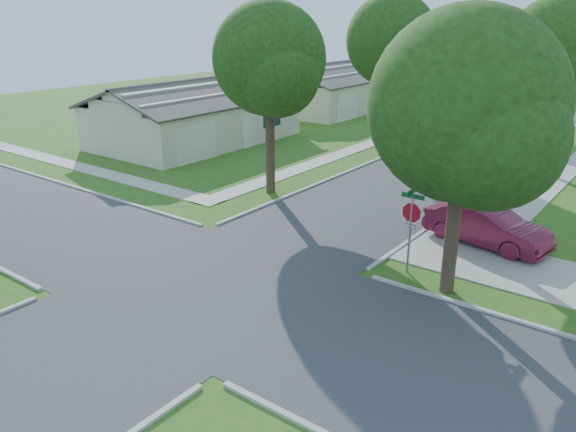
# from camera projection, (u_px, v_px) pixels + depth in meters

# --- Properties ---
(ground) EXTENTS (100.00, 100.00, 0.00)m
(ground) POSITION_uv_depth(u_px,v_px,m) (211.00, 284.00, 18.26)
(ground) COLOR #245C19
(ground) RESTS_ON ground
(road_ns) EXTENTS (7.00, 100.00, 0.02)m
(road_ns) POSITION_uv_depth(u_px,v_px,m) (211.00, 284.00, 18.26)
(road_ns) COLOR #333335
(road_ns) RESTS_ON ground
(sidewalk_nw) EXTENTS (1.20, 40.00, 0.04)m
(sidewalk_nw) POSITION_uv_depth(u_px,v_px,m) (400.00, 133.00, 41.22)
(sidewalk_nw) COLOR #9E9B91
(sidewalk_nw) RESTS_ON ground
(driveway) EXTENTS (8.80, 3.60, 0.05)m
(driveway) POSITION_uv_depth(u_px,v_px,m) (524.00, 271.00, 19.11)
(driveway) COLOR #9E9B91
(driveway) RESTS_ON ground
(stop_sign_ne) EXTENTS (1.05, 0.80, 2.98)m
(stop_sign_ne) POSITION_uv_depth(u_px,v_px,m) (411.00, 216.00, 18.43)
(stop_sign_ne) COLOR gray
(stop_sign_ne) RESTS_ON ground
(tree_e_near) EXTENTS (4.97, 4.80, 8.28)m
(tree_e_near) POSITION_uv_depth(u_px,v_px,m) (472.00, 91.00, 20.40)
(tree_e_near) COLOR #38281C
(tree_e_near) RESTS_ON ground
(tree_e_mid) EXTENTS (5.59, 5.40, 9.21)m
(tree_e_mid) POSITION_uv_depth(u_px,v_px,m) (555.00, 55.00, 29.20)
(tree_e_mid) COLOR #38281C
(tree_e_mid) RESTS_ON ground
(tree_w_near) EXTENTS (5.38, 5.20, 8.97)m
(tree_w_near) POSITION_uv_depth(u_px,v_px,m) (270.00, 64.00, 25.56)
(tree_w_near) COLOR #38281C
(tree_w_near) RESTS_ON ground
(tree_w_mid) EXTENTS (5.80, 5.60, 9.56)m
(tree_w_mid) POSITION_uv_depth(u_px,v_px,m) (392.00, 45.00, 34.44)
(tree_w_mid) COLOR #38281C
(tree_w_mid) RESTS_ON ground
(tree_w_far) EXTENTS (4.76, 4.60, 8.04)m
(tree_w_far) POSITION_uv_depth(u_px,v_px,m) (467.00, 51.00, 44.54)
(tree_w_far) COLOR #38281C
(tree_w_far) RESTS_ON ground
(tree_ne_corner) EXTENTS (5.80, 5.60, 8.66)m
(tree_ne_corner) POSITION_uv_depth(u_px,v_px,m) (467.00, 115.00, 15.91)
(tree_ne_corner) COLOR #38281C
(tree_ne_corner) RESTS_ON ground
(house_nw_near) EXTENTS (8.42, 13.60, 4.23)m
(house_nw_near) POSITION_uv_depth(u_px,v_px,m) (196.00, 119.00, 38.05)
(house_nw_near) COLOR beige
(house_nw_near) RESTS_ON ground
(house_nw_far) EXTENTS (8.42, 13.60, 4.23)m
(house_nw_far) POSITION_uv_depth(u_px,v_px,m) (332.00, 93.00, 50.81)
(house_nw_far) COLOR beige
(house_nw_far) RESTS_ON ground
(car_driveway) EXTENTS (4.88, 2.38, 1.54)m
(car_driveway) POSITION_uv_depth(u_px,v_px,m) (487.00, 226.00, 21.13)
(car_driveway) COLOR maroon
(car_driveway) RESTS_ON ground
(car_curb_east) EXTENTS (1.70, 4.11, 1.39)m
(car_curb_east) POSITION_uv_depth(u_px,v_px,m) (498.00, 138.00, 36.29)
(car_curb_east) COLOR black
(car_curb_east) RESTS_ON ground
(car_curb_west) EXTENTS (1.95, 4.14, 1.17)m
(car_curb_west) POSITION_uv_depth(u_px,v_px,m) (506.00, 104.00, 50.85)
(car_curb_west) COLOR black
(car_curb_west) RESTS_ON ground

